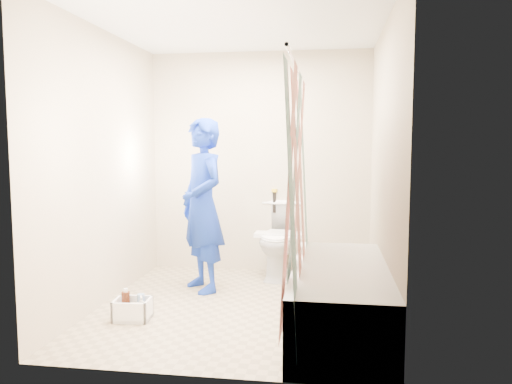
# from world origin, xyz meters

# --- Properties ---
(floor) EXTENTS (2.60, 2.60, 0.00)m
(floor) POSITION_xyz_m (0.00, 0.00, 0.00)
(floor) COLOR tan
(floor) RESTS_ON ground
(ceiling) EXTENTS (2.40, 2.60, 0.02)m
(ceiling) POSITION_xyz_m (0.00, 0.00, 2.40)
(ceiling) COLOR silver
(ceiling) RESTS_ON wall_back
(wall_back) EXTENTS (2.40, 0.02, 2.40)m
(wall_back) POSITION_xyz_m (0.00, 1.30, 1.20)
(wall_back) COLOR #C0B494
(wall_back) RESTS_ON ground
(wall_front) EXTENTS (2.40, 0.02, 2.40)m
(wall_front) POSITION_xyz_m (0.00, -1.30, 1.20)
(wall_front) COLOR #C0B494
(wall_front) RESTS_ON ground
(wall_left) EXTENTS (0.02, 2.60, 2.40)m
(wall_left) POSITION_xyz_m (-1.20, 0.00, 1.20)
(wall_left) COLOR #C0B494
(wall_left) RESTS_ON ground
(wall_right) EXTENTS (0.02, 2.60, 2.40)m
(wall_right) POSITION_xyz_m (1.20, 0.00, 1.20)
(wall_right) COLOR #C0B494
(wall_right) RESTS_ON ground
(bathtub) EXTENTS (0.70, 1.75, 0.50)m
(bathtub) POSITION_xyz_m (0.85, -0.43, 0.27)
(bathtub) COLOR silver
(bathtub) RESTS_ON ground
(curtain_rod) EXTENTS (0.02, 1.90, 0.02)m
(curtain_rod) POSITION_xyz_m (0.52, -0.43, 1.95)
(curtain_rod) COLOR silver
(curtain_rod) RESTS_ON wall_back
(shower_curtain) EXTENTS (0.06, 1.75, 1.80)m
(shower_curtain) POSITION_xyz_m (0.52, -0.43, 1.02)
(shower_curtain) COLOR silver
(shower_curtain) RESTS_ON curtain_rod
(toilet) EXTENTS (0.46, 0.79, 0.80)m
(toilet) POSITION_xyz_m (0.25, 1.08, 0.40)
(toilet) COLOR white
(toilet) RESTS_ON ground
(tank_lid) EXTENTS (0.49, 0.22, 0.04)m
(tank_lid) POSITION_xyz_m (0.25, 0.95, 0.47)
(tank_lid) COLOR white
(tank_lid) RESTS_ON toilet
(tank_internals) EXTENTS (0.20, 0.06, 0.26)m
(tank_internals) POSITION_xyz_m (0.20, 1.29, 0.79)
(tank_internals) COLOR black
(tank_internals) RESTS_ON toilet
(plumber) EXTENTS (0.69, 0.71, 1.65)m
(plumber) POSITION_xyz_m (-0.44, 0.47, 0.83)
(plumber) COLOR #0E1391
(plumber) RESTS_ON ground
(cleaning_caddy) EXTENTS (0.30, 0.25, 0.22)m
(cleaning_caddy) POSITION_xyz_m (-0.78, -0.42, 0.08)
(cleaning_caddy) COLOR white
(cleaning_caddy) RESTS_ON ground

